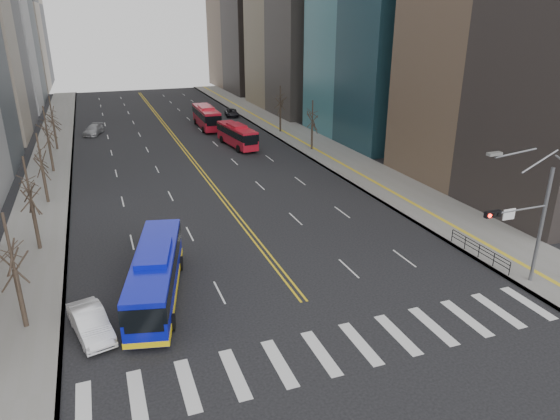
% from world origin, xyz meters
% --- Properties ---
extents(ground, '(220.00, 220.00, 0.00)m').
position_xyz_m(ground, '(0.00, 0.00, 0.00)').
color(ground, black).
extents(sidewalk_right, '(7.00, 130.00, 0.15)m').
position_xyz_m(sidewalk_right, '(17.50, 45.00, 0.07)').
color(sidewalk_right, gray).
rests_on(sidewalk_right, ground).
extents(sidewalk_left, '(5.00, 130.00, 0.15)m').
position_xyz_m(sidewalk_left, '(-16.50, 45.00, 0.07)').
color(sidewalk_left, gray).
rests_on(sidewalk_left, ground).
extents(crosswalk, '(26.70, 4.00, 0.01)m').
position_xyz_m(crosswalk, '(0.00, 0.00, 0.01)').
color(crosswalk, silver).
rests_on(crosswalk, ground).
extents(centerline, '(0.55, 100.00, 0.01)m').
position_xyz_m(centerline, '(0.00, 55.00, 0.01)').
color(centerline, gold).
rests_on(centerline, ground).
extents(signal_mast, '(5.37, 0.37, 9.39)m').
position_xyz_m(signal_mast, '(13.77, 2.00, 4.86)').
color(signal_mast, gray).
rests_on(signal_mast, ground).
extents(pedestrian_railing, '(0.06, 6.06, 1.02)m').
position_xyz_m(pedestrian_railing, '(14.30, 6.00, 0.82)').
color(pedestrian_railing, black).
rests_on(pedestrian_railing, sidewalk_right).
extents(street_trees, '(35.20, 47.20, 7.60)m').
position_xyz_m(street_trees, '(-7.18, 34.55, 4.87)').
color(street_trees, '#2D241B').
rests_on(street_trees, ground).
extents(blue_bus, '(5.04, 11.69, 3.34)m').
position_xyz_m(blue_bus, '(-8.50, 8.70, 1.75)').
color(blue_bus, '#0B13AF').
rests_on(blue_bus, ground).
extents(red_bus_near, '(3.30, 9.89, 3.12)m').
position_xyz_m(red_bus_near, '(7.18, 45.41, 1.74)').
color(red_bus_near, red).
rests_on(red_bus_near, ground).
extents(red_bus_far, '(2.99, 11.06, 3.49)m').
position_xyz_m(red_bus_far, '(6.04, 59.20, 1.95)').
color(red_bus_far, red).
rests_on(red_bus_far, ground).
extents(car_white, '(2.66, 4.88, 1.53)m').
position_xyz_m(car_white, '(-12.50, 6.00, 0.76)').
color(car_white, white).
rests_on(car_white, ground).
extents(car_dark_mid, '(2.01, 3.83, 1.24)m').
position_xyz_m(car_dark_mid, '(10.33, 53.33, 0.62)').
color(car_dark_mid, black).
rests_on(car_dark_mid, ground).
extents(car_silver, '(3.55, 5.37, 1.45)m').
position_xyz_m(car_silver, '(-11.18, 60.35, 0.72)').
color(car_silver, gray).
rests_on(car_silver, ground).
extents(car_dark_far, '(2.80, 4.90, 1.29)m').
position_xyz_m(car_dark_far, '(12.50, 67.71, 0.64)').
color(car_dark_far, black).
rests_on(car_dark_far, ground).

